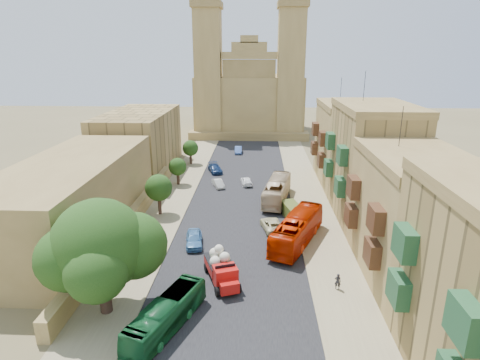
# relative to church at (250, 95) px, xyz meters

# --- Properties ---
(ground) EXTENTS (260.00, 260.00, 0.00)m
(ground) POSITION_rel_church_xyz_m (0.00, -78.61, -9.52)
(ground) COLOR brown
(road_surface) EXTENTS (14.00, 140.00, 0.01)m
(road_surface) POSITION_rel_church_xyz_m (0.00, -48.61, -9.51)
(road_surface) COLOR black
(road_surface) RESTS_ON ground
(sidewalk_east) EXTENTS (5.00, 140.00, 0.01)m
(sidewalk_east) POSITION_rel_church_xyz_m (9.50, -48.61, -9.51)
(sidewalk_east) COLOR #887B59
(sidewalk_east) RESTS_ON ground
(sidewalk_west) EXTENTS (5.00, 140.00, 0.01)m
(sidewalk_west) POSITION_rel_church_xyz_m (-9.50, -48.61, -9.51)
(sidewalk_west) COLOR #887B59
(sidewalk_west) RESTS_ON ground
(kerb_east) EXTENTS (0.25, 140.00, 0.12)m
(kerb_east) POSITION_rel_church_xyz_m (7.00, -48.61, -9.46)
(kerb_east) COLOR #887B59
(kerb_east) RESTS_ON ground
(kerb_west) EXTENTS (0.25, 140.00, 0.12)m
(kerb_west) POSITION_rel_church_xyz_m (-7.00, -48.61, -9.46)
(kerb_west) COLOR #887B59
(kerb_west) RESTS_ON ground
(townhouse_b) EXTENTS (9.00, 14.00, 14.90)m
(townhouse_b) POSITION_rel_church_xyz_m (15.95, -67.61, -3.86)
(townhouse_b) COLOR olive
(townhouse_b) RESTS_ON ground
(townhouse_c) EXTENTS (9.00, 14.00, 17.40)m
(townhouse_c) POSITION_rel_church_xyz_m (15.95, -53.61, -2.61)
(townhouse_c) COLOR #9B7F46
(townhouse_c) RESTS_ON ground
(townhouse_d) EXTENTS (9.00, 14.00, 15.90)m
(townhouse_d) POSITION_rel_church_xyz_m (15.95, -39.61, -3.36)
(townhouse_d) COLOR olive
(townhouse_d) RESTS_ON ground
(west_wall) EXTENTS (1.00, 40.00, 1.80)m
(west_wall) POSITION_rel_church_xyz_m (-12.50, -58.61, -8.62)
(west_wall) COLOR olive
(west_wall) RESTS_ON ground
(west_building_low) EXTENTS (10.00, 28.00, 8.40)m
(west_building_low) POSITION_rel_church_xyz_m (-18.00, -60.61, -5.32)
(west_building_low) COLOR olive
(west_building_low) RESTS_ON ground
(west_building_mid) EXTENTS (10.00, 22.00, 10.00)m
(west_building_mid) POSITION_rel_church_xyz_m (-18.00, -34.61, -4.52)
(west_building_mid) COLOR #9B7F46
(west_building_mid) RESTS_ON ground
(church) EXTENTS (28.00, 22.50, 36.30)m
(church) POSITION_rel_church_xyz_m (0.00, 0.00, 0.00)
(church) COLOR olive
(church) RESTS_ON ground
(ficus_tree) EXTENTS (9.29, 8.54, 9.29)m
(ficus_tree) POSITION_rel_church_xyz_m (-9.42, -74.61, -4.03)
(ficus_tree) COLOR #36241B
(ficus_tree) RESTS_ON ground
(street_tree_a) EXTENTS (3.19, 3.19, 4.90)m
(street_tree_a) POSITION_rel_church_xyz_m (-10.00, -66.61, -6.24)
(street_tree_a) COLOR #36241B
(street_tree_a) RESTS_ON ground
(street_tree_b) EXTENTS (3.36, 3.36, 5.17)m
(street_tree_b) POSITION_rel_church_xyz_m (-10.00, -54.61, -6.05)
(street_tree_b) COLOR #36241B
(street_tree_b) RESTS_ON ground
(street_tree_c) EXTENTS (2.73, 2.73, 4.19)m
(street_tree_c) POSITION_rel_church_xyz_m (-10.00, -42.61, -6.72)
(street_tree_c) COLOR #36241B
(street_tree_c) RESTS_ON ground
(street_tree_d) EXTENTS (2.86, 2.86, 4.39)m
(street_tree_d) POSITION_rel_church_xyz_m (-10.00, -30.61, -6.58)
(street_tree_d) COLOR #36241B
(street_tree_d) RESTS_ON ground
(red_truck) EXTENTS (3.73, 5.78, 3.19)m
(red_truck) POSITION_rel_church_xyz_m (-0.84, -69.94, -8.11)
(red_truck) COLOR #B8120E
(red_truck) RESTS_ON ground
(olive_pickup) EXTENTS (2.74, 4.36, 1.67)m
(olive_pickup) POSITION_rel_church_xyz_m (6.50, -54.93, -8.70)
(olive_pickup) COLOR #4B5620
(olive_pickup) RESTS_ON ground
(bus_green_north) EXTENTS (4.90, 8.71, 2.38)m
(bus_green_north) POSITION_rel_church_xyz_m (-4.30, -76.46, -8.32)
(bus_green_north) COLOR #145629
(bus_green_north) RESTS_ON ground
(bus_red_east) EXTENTS (6.75, 11.31, 3.11)m
(bus_red_east) POSITION_rel_church_xyz_m (6.50, -61.97, -7.96)
(bus_red_east) COLOR #B61E00
(bus_red_east) RESTS_ON ground
(bus_cream_east) EXTENTS (4.50, 11.16, 3.03)m
(bus_cream_east) POSITION_rel_church_xyz_m (4.90, -49.19, -8.00)
(bus_cream_east) COLOR #CAAF89
(bus_cream_east) RESTS_ON ground
(car_blue_a) EXTENTS (2.33, 4.45, 1.45)m
(car_blue_a) POSITION_rel_church_xyz_m (-4.37, -63.01, -8.79)
(car_blue_a) COLOR teal
(car_blue_a) RESTS_ON ground
(car_white_a) EXTENTS (2.36, 3.65, 1.14)m
(car_white_a) POSITION_rel_church_xyz_m (-3.71, -43.63, -8.95)
(car_white_a) COLOR beige
(car_white_a) RESTS_ON ground
(car_cream) EXTENTS (3.03, 4.87, 1.26)m
(car_cream) POSITION_rel_church_xyz_m (3.94, -58.74, -8.89)
(car_cream) COLOR beige
(car_cream) RESTS_ON ground
(car_dkblue) EXTENTS (3.18, 4.97, 1.34)m
(car_dkblue) POSITION_rel_church_xyz_m (-5.00, -35.79, -8.84)
(car_dkblue) COLOR navy
(car_dkblue) RESTS_ON ground
(car_white_b) EXTENTS (2.14, 3.84, 1.24)m
(car_white_b) POSITION_rel_church_xyz_m (0.50, -42.34, -8.90)
(car_white_b) COLOR white
(car_white_b) RESTS_ON ground
(car_blue_b) EXTENTS (1.53, 4.00, 1.30)m
(car_blue_b) POSITION_rel_church_xyz_m (-1.73, -21.81, -8.87)
(car_blue_b) COLOR #4B6FBF
(car_blue_b) RESTS_ON ground
(pedestrian_a) EXTENTS (0.60, 0.47, 1.47)m
(pedestrian_a) POSITION_rel_church_xyz_m (9.19, -70.67, -8.78)
(pedestrian_a) COLOR black
(pedestrian_a) RESTS_ON ground
(pedestrian_c) EXTENTS (0.67, 1.02, 1.60)m
(pedestrian_c) POSITION_rel_church_xyz_m (7.50, -61.67, -8.71)
(pedestrian_c) COLOR #353536
(pedestrian_c) RESTS_ON ground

